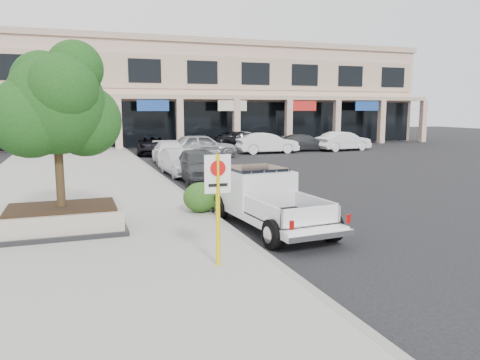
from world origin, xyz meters
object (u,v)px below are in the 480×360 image
at_px(planter, 62,219).
at_px(curb_car_d, 153,145).
at_px(pickup_truck, 270,200).
at_px(lot_car_d, 241,140).
at_px(lot_car_f, 343,141).
at_px(lot_car_a, 202,146).
at_px(lot_car_b, 267,143).
at_px(curb_car_b, 181,162).
at_px(curb_car_c, 170,153).
at_px(lot_car_e, 245,140).
at_px(planter_tree, 61,106).
at_px(no_parking_sign, 218,194).
at_px(lot_car_c, 305,143).
at_px(curb_car_a, 200,165).

relative_size(planter, curb_car_d, 0.65).
height_order(pickup_truck, lot_car_d, pickup_truck).
bearing_deg(lot_car_f, curb_car_d, 74.94).
bearing_deg(lot_car_a, lot_car_b, -76.57).
relative_size(curb_car_b, curb_car_d, 0.83).
bearing_deg(lot_car_f, lot_car_a, 89.68).
distance_m(planter, lot_car_a, 20.05).
height_order(curb_car_c, lot_car_e, lot_car_e).
xyz_separation_m(lot_car_a, lot_car_e, (5.13, 5.29, -0.02)).
xyz_separation_m(planter_tree, no_parking_sign, (2.94, -4.09, -1.78)).
xyz_separation_m(pickup_truck, lot_car_f, (15.37, 20.81, -0.07)).
xyz_separation_m(no_parking_sign, curb_car_d, (2.79, 25.54, -0.95)).
height_order(no_parking_sign, lot_car_a, no_parking_sign).
height_order(planter_tree, lot_car_c, planter_tree).
bearing_deg(curb_car_d, planter, -97.64).
bearing_deg(no_parking_sign, lot_car_b, 64.80).
bearing_deg(planter, curb_car_a, 53.59).
bearing_deg(lot_car_b, lot_car_f, -87.32).
relative_size(planter, lot_car_e, 0.68).
bearing_deg(lot_car_c, curb_car_a, 139.96).
height_order(planter, pickup_truck, pickup_truck).
bearing_deg(lot_car_f, curb_car_a, 120.28).
bearing_deg(lot_car_d, lot_car_f, -124.09).
height_order(lot_car_e, lot_car_f, lot_car_e).
bearing_deg(no_parking_sign, curb_car_d, 83.77).
relative_size(curb_car_b, curb_car_c, 0.87).
relative_size(lot_car_b, lot_car_c, 1.01).
bearing_deg(lot_car_f, curb_car_c, 98.97).
xyz_separation_m(no_parking_sign, lot_car_f, (17.77, 23.68, -0.88)).
relative_size(curb_car_c, lot_car_c, 1.02).
xyz_separation_m(lot_car_d, lot_car_e, (0.38, -0.05, 0.06)).
relative_size(lot_car_a, lot_car_d, 0.90).
height_order(planter_tree, lot_car_f, planter_tree).
bearing_deg(no_parking_sign, planter_tree, 125.70).
xyz_separation_m(lot_car_a, lot_car_b, (5.55, 1.58, -0.06)).
bearing_deg(lot_car_f, lot_car_e, 54.81).
xyz_separation_m(planter, curb_car_d, (5.86, 21.60, 0.21)).
xyz_separation_m(pickup_truck, lot_car_e, (8.29, 24.44, -0.02)).
bearing_deg(lot_car_c, planter, 142.46).
height_order(curb_car_c, lot_car_a, lot_car_a).
xyz_separation_m(lot_car_b, lot_car_d, (-0.80, 3.76, -0.02)).
distance_m(planter, lot_car_e, 27.13).
height_order(curb_car_a, lot_car_b, curb_car_a).
bearing_deg(planter, pickup_truck, -10.99).
bearing_deg(planter_tree, pickup_truck, -12.84).
bearing_deg(no_parking_sign, lot_car_a, 75.84).
xyz_separation_m(lot_car_b, lot_car_f, (6.66, 0.07, -0.01)).
bearing_deg(lot_car_b, planter, 146.25).
distance_m(curb_car_d, lot_car_e, 8.10).
xyz_separation_m(lot_car_a, lot_car_c, (9.12, 2.43, -0.16)).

